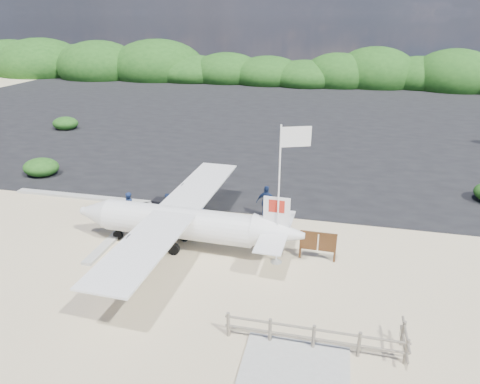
{
  "coord_description": "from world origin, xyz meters",
  "views": [
    {
      "loc": [
        6.1,
        -16.76,
        10.72
      ],
      "look_at": [
        1.46,
        3.65,
        1.92
      ],
      "focal_mm": 32.0,
      "sensor_mm": 36.0,
      "label": 1
    }
  ],
  "objects": [
    {
      "name": "crew_b",
      "position": [
        -2.42,
        2.98,
        0.87
      ],
      "size": [
        1.01,
        0.89,
        1.74
      ],
      "primitive_type": "imported",
      "rotation": [
        0.0,
        0.0,
        3.46
      ],
      "color": "#111E41",
      "rests_on": "ground"
    },
    {
      "name": "baggage_cart",
      "position": [
        -1.68,
        2.34,
        0.0
      ],
      "size": [
        3.18,
        2.19,
        1.46
      ],
      "primitive_type": null,
      "rotation": [
        0.0,
        0.0,
        0.19
      ],
      "color": "#0D37C4",
      "rests_on": "ground"
    },
    {
      "name": "vegetation_band",
      "position": [
        0.0,
        55.0,
        0.0
      ],
      "size": [
        124.0,
        8.0,
        4.4
      ],
      "primitive_type": null,
      "color": "#B2B2B2",
      "rests_on": "ground"
    },
    {
      "name": "ground",
      "position": [
        0.0,
        0.0,
        0.0
      ],
      "size": [
        160.0,
        160.0,
        0.0
      ],
      "primitive_type": "plane",
      "color": "beige"
    },
    {
      "name": "crew_c",
      "position": [
        2.73,
        4.72,
        0.97
      ],
      "size": [
        1.15,
        0.49,
        1.95
      ],
      "primitive_type": "imported",
      "rotation": [
        0.0,
        0.0,
        3.15
      ],
      "color": "#111E41",
      "rests_on": "ground"
    },
    {
      "name": "aircraft_large",
      "position": [
        15.33,
        26.53,
        0.0
      ],
      "size": [
        14.15,
        14.15,
        4.1
      ],
      "primitive_type": null,
      "rotation": [
        0.0,
        0.0,
        3.11
      ],
      "color": "#B2B2B2",
      "rests_on": "ground"
    },
    {
      "name": "signboard",
      "position": [
        5.79,
        0.89,
        0.0
      ],
      "size": [
        1.8,
        0.21,
        1.48
      ],
      "primitive_type": null,
      "rotation": [
        0.0,
        0.0,
        -0.02
      ],
      "color": "#4E2E16",
      "rests_on": "ground"
    },
    {
      "name": "aircraft_small",
      "position": [
        -13.91,
        37.52,
        0.0
      ],
      "size": [
        9.59,
        9.59,
        2.44
      ],
      "primitive_type": null,
      "rotation": [
        0.0,
        0.0,
        3.92
      ],
      "color": "#B2B2B2",
      "rests_on": "ground"
    },
    {
      "name": "walkway_pad",
      "position": [
        5.5,
        -6.0,
        0.0
      ],
      "size": [
        3.5,
        2.5,
        0.1
      ],
      "primitive_type": null,
      "color": "#B2B2B2",
      "rests_on": "ground"
    },
    {
      "name": "asphalt_apron",
      "position": [
        0.0,
        30.0,
        0.0
      ],
      "size": [
        90.0,
        50.0,
        0.04
      ],
      "primitive_type": null,
      "color": "#B2B2B2",
      "rests_on": "ground"
    },
    {
      "name": "flagpole",
      "position": [
        3.96,
        0.27,
        0.0
      ],
      "size": [
        1.41,
        0.98,
        6.52
      ],
      "primitive_type": null,
      "rotation": [
        0.0,
        0.0,
        0.37
      ],
      "color": "white",
      "rests_on": "ground"
    },
    {
      "name": "lagoon",
      "position": [
        -9.0,
        1.5,
        0.0
      ],
      "size": [
        9.0,
        7.0,
        0.4
      ],
      "primitive_type": null,
      "color": "#B2B2B2",
      "rests_on": "ground"
    },
    {
      "name": "fence",
      "position": [
        6.0,
        -5.0,
        0.0
      ],
      "size": [
        6.4,
        2.0,
        1.1
      ],
      "primitive_type": null,
      "color": "#B2B2B2",
      "rests_on": "ground"
    },
    {
      "name": "crew_a",
      "position": [
        -4.39,
        2.45,
        0.93
      ],
      "size": [
        0.8,
        0.69,
        1.86
      ],
      "primitive_type": "imported",
      "rotation": [
        0.0,
        0.0,
        2.71
      ],
      "color": "#111E41",
      "rests_on": "ground"
    }
  ]
}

